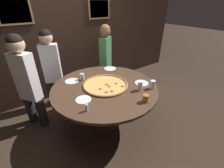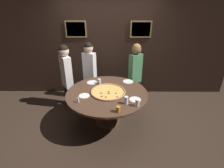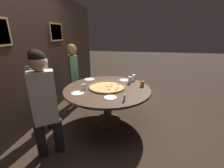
{
  "view_description": "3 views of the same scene",
  "coord_description": "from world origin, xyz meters",
  "px_view_note": "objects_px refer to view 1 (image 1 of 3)",
  "views": [
    {
      "loc": [
        -1.09,
        -1.7,
        1.91
      ],
      "look_at": [
        0.07,
        -0.09,
        0.8
      ],
      "focal_mm": 24.0,
      "sensor_mm": 36.0,
      "label": 1
    },
    {
      "loc": [
        0.13,
        -3.06,
        2.45
      ],
      "look_at": [
        0.1,
        -0.06,
        0.96
      ],
      "focal_mm": 28.0,
      "sensor_mm": 36.0,
      "label": 2
    },
    {
      "loc": [
        -2.62,
        -0.55,
        1.74
      ],
      "look_at": [
        -0.03,
        -0.09,
        0.83
      ],
      "focal_mm": 24.0,
      "sensor_mm": 36.0,
      "label": 3
    }
  ],
  "objects_px": {
    "drink_cup_by_shaker": "(140,86)",
    "diner_far_right": "(52,65)",
    "condiment_shaker": "(87,108)",
    "white_plate_beside_cup": "(83,100)",
    "giant_pizza": "(105,85)",
    "drink_cup_near_right": "(82,77)",
    "dining_table": "(105,93)",
    "white_plate_near_front": "(72,81)",
    "drink_cup_front_edge": "(146,98)",
    "white_plate_right_side": "(110,69)",
    "white_plate_left_side": "(142,83)",
    "diner_far_left": "(106,55)",
    "diner_side_right": "(26,79)",
    "drink_cup_near_left": "(153,85)"
  },
  "relations": [
    {
      "from": "drink_cup_near_right",
      "to": "diner_far_right",
      "type": "distance_m",
      "value": 0.74
    },
    {
      "from": "giant_pizza",
      "to": "white_plate_right_side",
      "type": "bearing_deg",
      "value": 48.48
    },
    {
      "from": "drink_cup_by_shaker",
      "to": "white_plate_left_side",
      "type": "relative_size",
      "value": 0.66
    },
    {
      "from": "drink_cup_front_edge",
      "to": "diner_far_right",
      "type": "bearing_deg",
      "value": 111.57
    },
    {
      "from": "giant_pizza",
      "to": "diner_side_right",
      "type": "distance_m",
      "value": 1.2
    },
    {
      "from": "drink_cup_by_shaker",
      "to": "diner_far_right",
      "type": "xyz_separation_m",
      "value": [
        -0.83,
        1.48,
        0.04
      ]
    },
    {
      "from": "dining_table",
      "to": "diner_far_left",
      "type": "bearing_deg",
      "value": 55.35
    },
    {
      "from": "drink_cup_near_right",
      "to": "condiment_shaker",
      "type": "distance_m",
      "value": 0.84
    },
    {
      "from": "drink_cup_front_edge",
      "to": "drink_cup_near_right",
      "type": "bearing_deg",
      "value": 110.33
    },
    {
      "from": "condiment_shaker",
      "to": "giant_pizza",
      "type": "bearing_deg",
      "value": 36.07
    },
    {
      "from": "diner_far_left",
      "to": "condiment_shaker",
      "type": "bearing_deg",
      "value": 14.14
    },
    {
      "from": "drink_cup_near_right",
      "to": "diner_far_left",
      "type": "distance_m",
      "value": 1.02
    },
    {
      "from": "drink_cup_front_edge",
      "to": "diner_side_right",
      "type": "relative_size",
      "value": 0.07
    },
    {
      "from": "white_plate_beside_cup",
      "to": "white_plate_right_side",
      "type": "xyz_separation_m",
      "value": [
        0.9,
        0.64,
        0.0
      ]
    },
    {
      "from": "drink_cup_near_right",
      "to": "giant_pizza",
      "type": "bearing_deg",
      "value": -62.02
    },
    {
      "from": "condiment_shaker",
      "to": "diner_far_left",
      "type": "distance_m",
      "value": 1.78
    },
    {
      "from": "dining_table",
      "to": "giant_pizza",
      "type": "xyz_separation_m",
      "value": [
        0.02,
        0.01,
        0.14
      ]
    },
    {
      "from": "condiment_shaker",
      "to": "diner_far_right",
      "type": "xyz_separation_m",
      "value": [
        0.03,
        1.45,
        0.06
      ]
    },
    {
      "from": "dining_table",
      "to": "drink_cup_near_right",
      "type": "height_order",
      "value": "drink_cup_near_right"
    },
    {
      "from": "drink_cup_front_edge",
      "to": "diner_far_left",
      "type": "relative_size",
      "value": 0.07
    },
    {
      "from": "drink_cup_front_edge",
      "to": "white_plate_beside_cup",
      "type": "bearing_deg",
      "value": 141.29
    },
    {
      "from": "drink_cup_by_shaker",
      "to": "white_plate_right_side",
      "type": "bearing_deg",
      "value": 83.6
    },
    {
      "from": "drink_cup_near_right",
      "to": "white_plate_left_side",
      "type": "height_order",
      "value": "drink_cup_near_right"
    },
    {
      "from": "white_plate_right_side",
      "to": "white_plate_left_side",
      "type": "distance_m",
      "value": 0.78
    },
    {
      "from": "giant_pizza",
      "to": "diner_far_left",
      "type": "distance_m",
      "value": 1.16
    },
    {
      "from": "condiment_shaker",
      "to": "diner_far_left",
      "type": "relative_size",
      "value": 0.06
    },
    {
      "from": "giant_pizza",
      "to": "drink_cup_by_shaker",
      "type": "height_order",
      "value": "drink_cup_by_shaker"
    },
    {
      "from": "condiment_shaker",
      "to": "white_plate_beside_cup",
      "type": "bearing_deg",
      "value": 73.44
    },
    {
      "from": "white_plate_beside_cup",
      "to": "white_plate_near_front",
      "type": "relative_size",
      "value": 0.94
    },
    {
      "from": "drink_cup_by_shaker",
      "to": "white_plate_beside_cup",
      "type": "distance_m",
      "value": 0.84
    },
    {
      "from": "white_plate_near_front",
      "to": "diner_far_right",
      "type": "height_order",
      "value": "diner_far_right"
    },
    {
      "from": "diner_side_right",
      "to": "condiment_shaker",
      "type": "bearing_deg",
      "value": 168.51
    },
    {
      "from": "white_plate_beside_cup",
      "to": "dining_table",
      "type": "bearing_deg",
      "value": 17.68
    },
    {
      "from": "giant_pizza",
      "to": "white_plate_beside_cup",
      "type": "bearing_deg",
      "value": -161.81
    },
    {
      "from": "drink_cup_front_edge",
      "to": "diner_far_right",
      "type": "distance_m",
      "value": 1.86
    },
    {
      "from": "drink_cup_near_right",
      "to": "white_plate_near_front",
      "type": "xyz_separation_m",
      "value": [
        -0.17,
        0.05,
        -0.05
      ]
    },
    {
      "from": "giant_pizza",
      "to": "diner_side_right",
      "type": "xyz_separation_m",
      "value": [
        -0.99,
        0.66,
        0.12
      ]
    },
    {
      "from": "white_plate_beside_cup",
      "to": "condiment_shaker",
      "type": "relative_size",
      "value": 2.19
    },
    {
      "from": "drink_cup_near_left",
      "to": "diner_side_right",
      "type": "distance_m",
      "value": 1.9
    },
    {
      "from": "giant_pizza",
      "to": "diner_far_right",
      "type": "xyz_separation_m",
      "value": [
        -0.5,
        1.06,
        0.1
      ]
    },
    {
      "from": "drink_cup_by_shaker",
      "to": "white_plate_left_side",
      "type": "distance_m",
      "value": 0.23
    },
    {
      "from": "drink_cup_near_left",
      "to": "condiment_shaker",
      "type": "bearing_deg",
      "value": 174.35
    },
    {
      "from": "white_plate_right_side",
      "to": "white_plate_left_side",
      "type": "bearing_deg",
      "value": -84.52
    },
    {
      "from": "drink_cup_by_shaker",
      "to": "diner_far_right",
      "type": "distance_m",
      "value": 1.7
    },
    {
      "from": "dining_table",
      "to": "white_plate_right_side",
      "type": "bearing_deg",
      "value": 47.67
    },
    {
      "from": "dining_table",
      "to": "diner_far_right",
      "type": "xyz_separation_m",
      "value": [
        -0.48,
        1.08,
        0.23
      ]
    },
    {
      "from": "dining_table",
      "to": "white_plate_left_side",
      "type": "distance_m",
      "value": 0.61
    },
    {
      "from": "white_plate_right_side",
      "to": "white_plate_near_front",
      "type": "distance_m",
      "value": 0.81
    },
    {
      "from": "drink_cup_near_right",
      "to": "condiment_shaker",
      "type": "height_order",
      "value": "drink_cup_near_right"
    },
    {
      "from": "diner_side_right",
      "to": "diner_far_right",
      "type": "bearing_deg",
      "value": -85.68
    }
  ]
}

